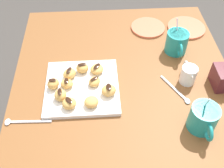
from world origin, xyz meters
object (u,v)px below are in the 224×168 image
at_px(beignet_3, 94,82).
at_px(beignet_7, 97,69).
at_px(sugar_caddy, 223,77).
at_px(beignet_1, 109,90).
at_px(beignet_0, 67,84).
at_px(beignet_9, 53,85).
at_px(coffee_mug_teal_right, 204,118).
at_px(coffee_mug_teal_left, 177,42).
at_px(beignet_6, 60,95).
at_px(dining_table, 124,106).
at_px(cream_pitcher_white, 188,74).
at_px(saucer_coral_right, 148,28).
at_px(pastry_plate_square, 82,88).
at_px(beignet_8, 69,74).
at_px(beignet_2, 91,102).
at_px(saucer_coral_left, 186,28).
at_px(beignet_5, 82,68).
at_px(beignet_4, 69,103).

xyz_separation_m(beignet_3, beignet_7, (-0.07, 0.01, -0.00)).
relative_size(sugar_caddy, beignet_1, 1.97).
xyz_separation_m(beignet_0, beignet_9, (0.01, -0.05, 0.00)).
relative_size(coffee_mug_teal_right, beignet_3, 2.90).
distance_m(coffee_mug_teal_left, beignet_6, 0.53).
bearing_deg(dining_table, sugar_caddy, 87.82).
xyz_separation_m(cream_pitcher_white, beignet_9, (0.02, -0.51, -0.00)).
distance_m(coffee_mug_teal_right, saucer_coral_right, 0.57).
bearing_deg(pastry_plate_square, beignet_8, -139.25).
relative_size(dining_table, pastry_plate_square, 3.85).
height_order(beignet_2, beignet_8, beignet_8).
bearing_deg(beignet_9, beignet_6, 29.98).
bearing_deg(saucer_coral_right, saucer_coral_left, 86.14).
xyz_separation_m(beignet_6, beignet_8, (-0.11, 0.03, -0.00)).
bearing_deg(beignet_9, cream_pitcher_white, 92.07).
relative_size(pastry_plate_square, beignet_2, 5.36).
bearing_deg(beignet_8, dining_table, 76.37).
bearing_deg(beignet_5, pastry_plate_square, -1.37).
height_order(dining_table, beignet_3, beignet_3).
distance_m(saucer_coral_left, beignet_7, 0.51).
bearing_deg(beignet_3, beignet_1, 45.61).
bearing_deg(beignet_6, coffee_mug_teal_left, 117.64).
bearing_deg(beignet_4, saucer_coral_left, 129.90).
xyz_separation_m(saucer_coral_right, beignet_0, (0.36, -0.36, 0.03)).
relative_size(beignet_6, beignet_8, 0.91).
xyz_separation_m(coffee_mug_teal_right, beignet_0, (-0.20, -0.45, -0.02)).
distance_m(coffee_mug_teal_right, beignet_4, 0.45).
bearing_deg(saucer_coral_right, sugar_caddy, 30.74).
bearing_deg(beignet_4, beignet_8, -177.92).
relative_size(saucer_coral_left, beignet_9, 3.70).
xyz_separation_m(sugar_caddy, beignet_0, (-0.02, -0.58, -0.01)).
distance_m(coffee_mug_teal_right, beignet_0, 0.50).
xyz_separation_m(beignet_3, beignet_6, (0.06, -0.12, 0.00)).
relative_size(sugar_caddy, beignet_0, 2.27).
xyz_separation_m(coffee_mug_teal_left, cream_pitcher_white, (0.18, 0.01, -0.01)).
xyz_separation_m(beignet_0, beignet_6, (0.06, -0.02, 0.00)).
bearing_deg(beignet_1, saucer_coral_right, 152.85).
distance_m(pastry_plate_square, beignet_5, 0.09).
bearing_deg(sugar_caddy, pastry_plate_square, -91.07).
relative_size(dining_table, beignet_6, 22.01).
bearing_deg(beignet_0, sugar_caddy, 88.50).
distance_m(cream_pitcher_white, beignet_2, 0.38).
height_order(coffee_mug_teal_left, beignet_6, coffee_mug_teal_left).
bearing_deg(beignet_4, beignet_0, -172.27).
bearing_deg(beignet_4, coffee_mug_teal_left, 122.96).
height_order(coffee_mug_teal_left, sugar_caddy, coffee_mug_teal_left).
height_order(coffee_mug_teal_right, beignet_8, coffee_mug_teal_right).
distance_m(pastry_plate_square, beignet_7, 0.10).
bearing_deg(beignet_0, pastry_plate_square, 84.35).
height_order(cream_pitcher_white, beignet_9, cream_pitcher_white).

